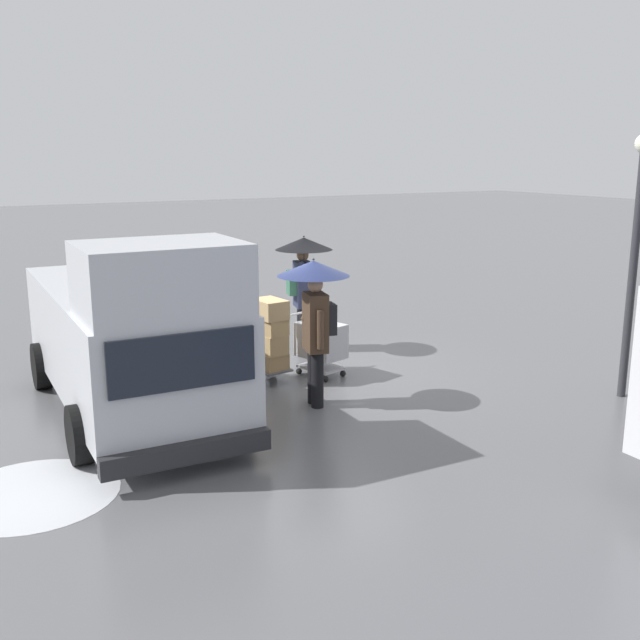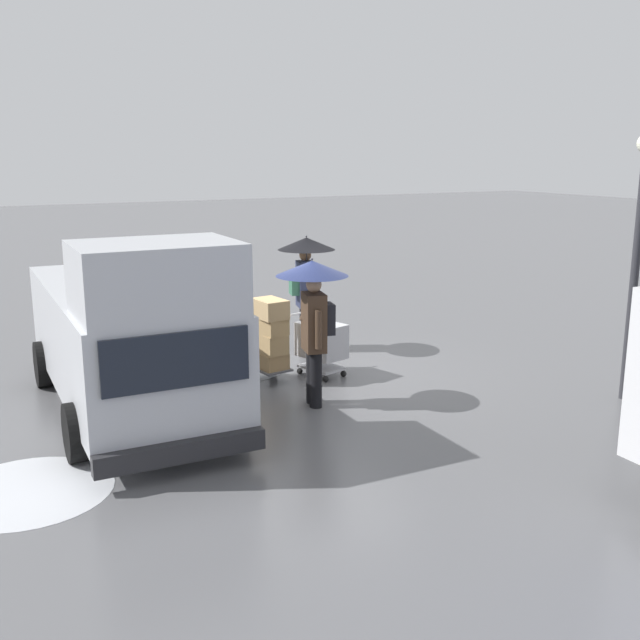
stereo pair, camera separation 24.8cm
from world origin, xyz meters
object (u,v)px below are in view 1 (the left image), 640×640
(shopping_cart_vendor, at_px, (321,342))
(hand_dolly_boxes, at_px, (270,335))
(street_lamp, at_px, (636,240))
(pedestrian_black_side, at_px, (303,267))
(pedestrian_pink_side, at_px, (315,299))
(cargo_van_parked_right, at_px, (131,333))

(shopping_cart_vendor, relative_size, hand_dolly_boxes, 0.77)
(street_lamp, bearing_deg, pedestrian_black_side, -57.46)
(shopping_cart_vendor, xyz_separation_m, street_lamp, (-3.46, 3.14, 1.80))
(shopping_cart_vendor, xyz_separation_m, pedestrian_pink_side, (0.76, 1.18, 1.00))
(shopping_cart_vendor, xyz_separation_m, hand_dolly_boxes, (0.87, -0.10, 0.20))
(pedestrian_black_side, xyz_separation_m, street_lamp, (-2.98, 4.66, 0.80))
(pedestrian_pink_side, relative_size, pedestrian_black_side, 1.00)
(cargo_van_parked_right, height_order, shopping_cart_vendor, cargo_van_parked_right)
(hand_dolly_boxes, xyz_separation_m, pedestrian_pink_side, (-0.12, 1.28, 0.80))
(street_lamp, bearing_deg, pedestrian_pink_side, -24.90)
(pedestrian_pink_side, relative_size, street_lamp, 0.56)
(shopping_cart_vendor, height_order, pedestrian_black_side, pedestrian_black_side)
(pedestrian_black_side, bearing_deg, shopping_cart_vendor, 72.52)
(cargo_van_parked_right, relative_size, hand_dolly_boxes, 4.00)
(cargo_van_parked_right, xyz_separation_m, hand_dolly_boxes, (-2.31, -0.45, -0.41))
(hand_dolly_boxes, bearing_deg, shopping_cart_vendor, 173.34)
(shopping_cart_vendor, height_order, pedestrian_pink_side, pedestrian_pink_side)
(pedestrian_black_side, height_order, street_lamp, street_lamp)
(shopping_cart_vendor, bearing_deg, cargo_van_parked_right, 6.26)
(pedestrian_pink_side, bearing_deg, hand_dolly_boxes, -84.72)
(cargo_van_parked_right, xyz_separation_m, street_lamp, (-6.64, 2.79, 1.19))
(pedestrian_black_side, bearing_deg, pedestrian_pink_side, 65.47)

